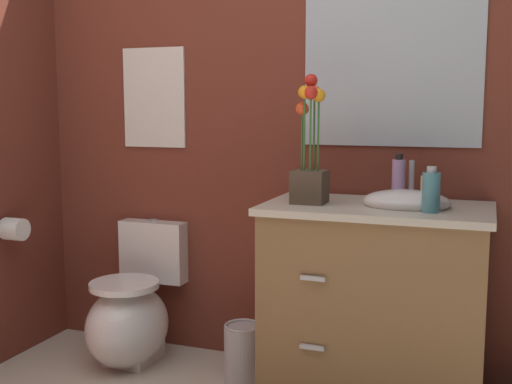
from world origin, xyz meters
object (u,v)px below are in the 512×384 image
(vanity_cabinet, at_px, (375,303))
(wall_mirror, at_px, (391,68))
(hand_wash_bottle, at_px, (431,192))
(toilet_paper_roll, at_px, (14,229))
(flower_vase, at_px, (310,160))
(trash_bin, at_px, (243,352))
(soap_bottle, at_px, (427,189))
(wall_poster, at_px, (154,98))
(lotion_bottle, at_px, (398,180))
(toilet, at_px, (132,315))

(vanity_cabinet, distance_m, wall_mirror, 1.05)
(hand_wash_bottle, distance_m, toilet_paper_roll, 2.00)
(flower_vase, xyz_separation_m, trash_bin, (-0.33, 0.05, -0.92))
(soap_bottle, relative_size, wall_poster, 0.28)
(hand_wash_bottle, bearing_deg, trash_bin, 171.46)
(lotion_bottle, xyz_separation_m, trash_bin, (-0.68, -0.12, -0.83))
(flower_vase, xyz_separation_m, soap_bottle, (0.48, 0.13, -0.12))
(toilet, distance_m, lotion_bottle, 1.48)
(trash_bin, relative_size, toilet_paper_roll, 2.47)
(flower_vase, distance_m, lotion_bottle, 0.40)
(toilet, height_order, flower_vase, flower_vase)
(trash_bin, relative_size, wall_mirror, 0.34)
(toilet, xyz_separation_m, flower_vase, (0.93, -0.07, 0.81))
(hand_wash_bottle, bearing_deg, toilet_paper_roll, -178.41)
(toilet, distance_m, toilet_paper_roll, 0.72)
(vanity_cabinet, height_order, wall_poster, wall_poster)
(wall_poster, bearing_deg, toilet, -90.00)
(vanity_cabinet, relative_size, flower_vase, 1.92)
(toilet, bearing_deg, wall_poster, 90.00)
(wall_poster, distance_m, toilet_paper_roll, 0.96)
(trash_bin, bearing_deg, toilet, 178.50)
(flower_vase, bearing_deg, toilet_paper_roll, -175.10)
(toilet, distance_m, flower_vase, 1.24)
(wall_poster, bearing_deg, trash_bin, -25.10)
(trash_bin, xyz_separation_m, wall_mirror, (0.61, 0.28, 1.31))
(toilet, bearing_deg, flower_vase, -4.31)
(lotion_bottle, height_order, wall_poster, wall_poster)
(soap_bottle, height_order, trash_bin, soap_bottle)
(vanity_cabinet, height_order, toilet_paper_roll, vanity_cabinet)
(toilet_paper_roll, bearing_deg, lotion_bottle, 9.29)
(wall_mirror, bearing_deg, toilet_paper_roll, -165.16)
(soap_bottle, xyz_separation_m, wall_poster, (-1.41, 0.21, 0.39))
(flower_vase, height_order, lotion_bottle, flower_vase)
(wall_mirror, height_order, toilet_paper_roll, wall_mirror)
(trash_bin, bearing_deg, wall_mirror, 24.96)
(soap_bottle, relative_size, toilet_paper_roll, 1.32)
(flower_vase, height_order, wall_poster, wall_poster)
(vanity_cabinet, xyz_separation_m, soap_bottle, (0.19, 0.09, 0.49))
(flower_vase, distance_m, trash_bin, 0.97)
(wall_mirror, xyz_separation_m, toilet_paper_roll, (-1.75, -0.46, -0.77))
(flower_vase, xyz_separation_m, hand_wash_bottle, (0.51, -0.07, -0.10))
(lotion_bottle, xyz_separation_m, hand_wash_bottle, (0.16, -0.24, -0.01))
(soap_bottle, distance_m, wall_mirror, 0.59)
(vanity_cabinet, distance_m, soap_bottle, 0.53)
(flower_vase, relative_size, lotion_bottle, 2.63)
(toilet_paper_roll, bearing_deg, wall_poster, 40.84)
(vanity_cabinet, relative_size, lotion_bottle, 5.05)
(hand_wash_bottle, height_order, wall_mirror, wall_mirror)
(wall_poster, bearing_deg, vanity_cabinet, -13.58)
(wall_poster, bearing_deg, flower_vase, -19.91)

